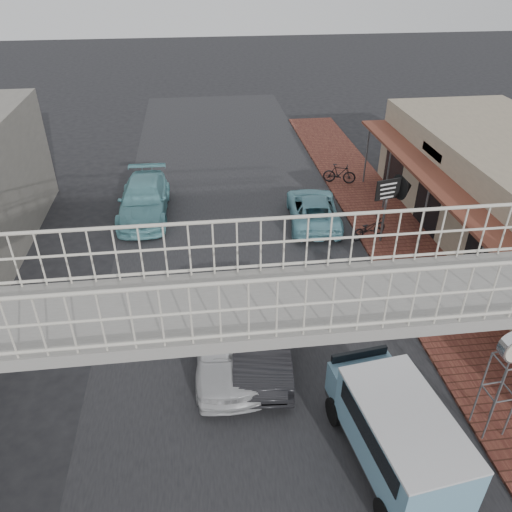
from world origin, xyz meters
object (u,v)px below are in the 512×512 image
object	(u,v)px
white_hatchback	(225,340)
angkot_curb	(313,209)
motorcycle_near	(369,228)
motorcycle_far	(339,174)
angkot_far	(144,200)
arrow_sign	(403,187)
dark_sedan	(260,335)
angkot_van	(397,428)

from	to	relation	value
white_hatchback	angkot_curb	size ratio (longest dim) A/B	1.01
angkot_curb	motorcycle_near	bearing A→B (deg)	142.05
white_hatchback	motorcycle_far	size ratio (longest dim) A/B	2.78
angkot_curb	motorcycle_far	distance (m)	4.37
angkot_curb	angkot_far	bearing A→B (deg)	-6.15
white_hatchback	arrow_sign	distance (m)	9.89
angkot_far	dark_sedan	bearing A→B (deg)	-66.22
angkot_curb	motorcycle_near	world-z (taller)	angkot_curb
dark_sedan	angkot_van	xyz separation A→B (m)	(2.58, -4.06, 0.51)
motorcycle_near	arrow_sign	bearing A→B (deg)	-119.32
angkot_curb	motorcycle_near	size ratio (longest dim) A/B	2.61
arrow_sign	angkot_curb	bearing A→B (deg)	133.51
white_hatchback	arrow_sign	size ratio (longest dim) A/B	1.63
angkot_far	angkot_van	bearing A→B (deg)	-63.08
angkot_van	motorcycle_near	bearing A→B (deg)	67.53
motorcycle_near	angkot_far	bearing A→B (deg)	46.68
angkot_curb	angkot_far	world-z (taller)	angkot_far
dark_sedan	motorcycle_near	xyz separation A→B (m)	(5.33, 6.23, -0.20)
white_hatchback	motorcycle_near	xyz separation A→B (m)	(6.38, 6.35, -0.23)
angkot_far	arrow_sign	xyz separation A→B (m)	(10.47, -3.58, 1.62)
dark_sedan	angkot_van	world-z (taller)	angkot_van
angkot_far	arrow_sign	size ratio (longest dim) A/B	1.84
angkot_curb	motorcycle_far	size ratio (longest dim) A/B	2.74
arrow_sign	motorcycle_near	bearing A→B (deg)	160.14
motorcycle_near	motorcycle_far	world-z (taller)	motorcycle_far
motorcycle_near	motorcycle_far	size ratio (longest dim) A/B	1.05
motorcycle_near	arrow_sign	distance (m)	2.15
angkot_van	motorcycle_far	world-z (taller)	angkot_van
arrow_sign	motorcycle_far	bearing A→B (deg)	84.99
dark_sedan	motorcycle_near	distance (m)	8.21
dark_sedan	arrow_sign	distance (m)	9.04
arrow_sign	angkot_far	bearing A→B (deg)	147.57
dark_sedan	motorcycle_far	world-z (taller)	dark_sedan
motorcycle_near	motorcycle_far	xyz separation A→B (m)	(0.27, 5.63, 0.04)
angkot_curb	angkot_van	world-z (taller)	angkot_van
dark_sedan	angkot_curb	size ratio (longest dim) A/B	1.02
dark_sedan	arrow_sign	world-z (taller)	arrow_sign
motorcycle_far	arrow_sign	distance (m)	6.09
dark_sedan	motorcycle_far	bearing A→B (deg)	69.66
white_hatchback	arrow_sign	xyz separation A→B (m)	(7.51, 6.22, 1.59)
angkot_curb	angkot_van	size ratio (longest dim) A/B	1.06
motorcycle_near	white_hatchback	bearing A→B (deg)	111.87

